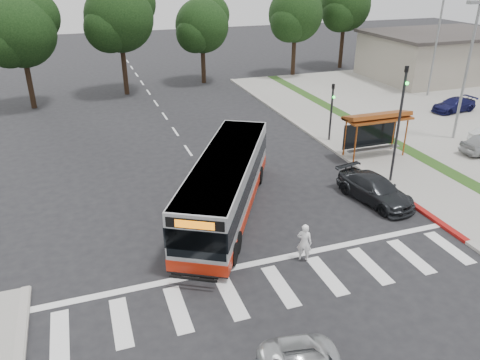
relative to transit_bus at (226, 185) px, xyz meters
name	(u,v)px	position (x,y,z in m)	size (l,w,h in m)	color
ground	(238,223)	(0.17, -1.26, -1.46)	(140.00, 140.00, 0.00)	black
sidewalk_east	(350,140)	(11.17, 6.74, -1.40)	(4.00, 40.00, 0.12)	gray
curb_east	(325,144)	(9.17, 6.74, -1.38)	(0.30, 40.00, 0.15)	#9E9991
curb_east_red	(423,211)	(9.17, -3.26, -1.38)	(0.32, 6.00, 0.15)	maroon
parking_lot	(467,115)	(23.17, 8.74, -1.41)	(18.00, 36.00, 0.10)	gray
commercial_building	(439,57)	(30.17, 20.74, 0.74)	(14.00, 10.00, 4.40)	gray
building_roof_cap	(443,33)	(30.17, 20.74, 3.09)	(14.60, 10.60, 0.30)	#383330
crosswalk_ladder	(280,286)	(0.17, -6.26, -1.45)	(18.00, 2.60, 0.01)	silver
bus_shelter	(376,121)	(10.97, 3.85, 0.89)	(4.20, 1.60, 2.86)	#954718
traffic_signal_ne_tall	(400,116)	(9.77, 0.23, 2.42)	(0.18, 0.37, 6.50)	black
traffic_signal_ne_short	(332,106)	(9.77, 7.23, 1.02)	(0.18, 0.37, 4.00)	black
lot_light_front	(470,53)	(18.17, 4.74, 4.45)	(1.90, 0.35, 9.01)	gray
lot_light_mid	(439,30)	(24.17, 14.74, 4.45)	(1.90, 0.35, 9.01)	gray
tree_ne_a	(296,13)	(16.24, 26.81, 4.94)	(6.16, 5.74, 9.30)	black
tree_ne_b	(346,5)	(23.24, 28.81, 5.46)	(6.16, 5.74, 10.02)	black
tree_north_a	(120,16)	(-1.75, 24.81, 5.47)	(6.60, 6.15, 10.17)	black
tree_north_b	(203,25)	(6.24, 26.80, 4.21)	(5.72, 5.33, 8.43)	black
tree_north_c	(21,31)	(-9.76, 22.81, 4.84)	(6.16, 5.74, 9.30)	black
transit_bus	(226,185)	(0.00, 0.00, 0.00)	(2.44, 11.27, 2.91)	#B7B9BC
pedestrian	(304,242)	(1.77, -4.97, -0.61)	(0.62, 0.41, 1.69)	white
dark_sedan	(375,189)	(7.58, -1.41, -0.80)	(1.85, 4.55, 1.32)	black
parked_car_3	(454,105)	(22.67, 9.82, -0.80)	(1.57, 3.86, 1.12)	#131442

